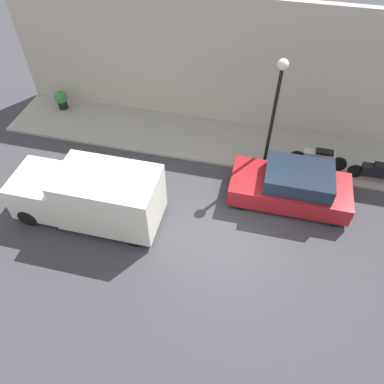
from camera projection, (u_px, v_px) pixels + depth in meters
ground_plane at (226, 237)px, 12.06m from camera, size 60.00×60.00×0.00m
sidewalk at (246, 145)px, 15.07m from camera, size 2.71×19.92×0.11m
building_facade at (258, 69)px, 14.21m from camera, size 0.30×19.92×5.15m
parked_car at (292, 186)px, 12.68m from camera, size 1.83×4.01×1.42m
delivery_van at (89, 195)px, 11.95m from camera, size 1.86×4.80×1.99m
motorcycle_black at (376, 171)px, 13.38m from camera, size 0.30×1.88×0.77m
scooter_silver at (319, 158)px, 13.82m from camera, size 0.30×2.10×0.82m
streetlamp at (276, 98)px, 12.07m from camera, size 0.36×0.36×4.28m
potted_plant at (61, 99)px, 16.39m from camera, size 0.57×0.57×0.83m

